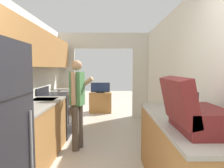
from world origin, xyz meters
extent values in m
cube|color=silver|center=(-1.33, 1.81, 1.25)|extent=(0.06, 7.22, 2.50)
cube|color=#9E6B38|center=(-1.14, 2.84, 1.84)|extent=(0.32, 3.53, 0.67)
cube|color=silver|center=(1.33, 1.81, 1.25)|extent=(0.06, 7.22, 2.50)
cube|color=silver|center=(-1.17, 4.85, 1.02)|extent=(0.65, 0.06, 2.05)
cube|color=silver|center=(1.17, 4.85, 1.02)|extent=(0.65, 0.06, 2.05)
cube|color=silver|center=(0.00, 4.85, 2.27)|extent=(3.00, 0.06, 0.45)
cube|color=#9E6B38|center=(-1.00, 2.01, 0.44)|extent=(0.60, 1.88, 0.89)
cube|color=gray|center=(-1.00, 2.01, 0.91)|extent=(0.62, 1.89, 0.03)
cube|color=#9E6B38|center=(-1.00, 4.16, 0.44)|extent=(0.60, 0.90, 0.89)
cube|color=gray|center=(-1.00, 4.16, 0.91)|extent=(0.62, 0.91, 0.03)
cube|color=#9EA3A8|center=(-1.00, 2.58, 0.92)|extent=(0.42, 0.44, 0.00)
cube|color=#9E6B38|center=(1.00, 1.20, 0.44)|extent=(0.60, 1.93, 0.89)
cube|color=gray|center=(1.00, 1.20, 0.91)|extent=(0.62, 1.95, 0.03)
cube|color=black|center=(-0.59, 0.68, 1.24)|extent=(0.01, 0.71, 0.01)
cylinder|color=#99999E|center=(-0.58, 0.92, 0.72)|extent=(0.02, 0.02, 0.69)
cube|color=black|center=(-0.99, 3.33, 0.46)|extent=(0.62, 0.76, 0.92)
cube|color=black|center=(-0.67, 3.33, 0.46)|extent=(0.01, 0.51, 0.28)
cylinder|color=#B7B7BC|center=(-0.65, 3.33, 0.69)|extent=(0.02, 0.60, 0.02)
cube|color=black|center=(-1.28, 3.33, 0.99)|extent=(0.04, 0.76, 0.14)
cylinder|color=#232328|center=(-0.86, 3.16, 0.92)|extent=(0.16, 0.16, 0.01)
cylinder|color=#232328|center=(-0.86, 3.50, 0.92)|extent=(0.16, 0.16, 0.01)
cylinder|color=#232328|center=(-1.11, 3.16, 0.92)|extent=(0.16, 0.16, 0.01)
cylinder|color=#232328|center=(-1.11, 3.50, 0.92)|extent=(0.16, 0.16, 0.01)
cylinder|color=#4C4238|center=(-0.43, 2.50, 0.41)|extent=(0.16, 0.16, 0.81)
cylinder|color=#4C4238|center=(-0.38, 2.67, 0.41)|extent=(0.16, 0.16, 0.81)
cube|color=#4C844C|center=(-0.40, 2.58, 1.12)|extent=(0.26, 0.26, 0.61)
cylinder|color=tan|center=(-0.44, 2.44, 1.13)|extent=(0.10, 0.10, 0.58)
cylinder|color=tan|center=(-0.36, 2.72, 1.13)|extent=(0.52, 0.22, 0.40)
sphere|color=tan|center=(-0.40, 2.58, 1.53)|extent=(0.19, 0.19, 0.19)
cube|color=#5B1919|center=(1.00, 0.73, 1.03)|extent=(0.39, 0.60, 0.21)
cube|color=#5B1919|center=(0.79, 0.73, 1.20)|extent=(0.19, 0.60, 0.40)
cube|color=#2D2D33|center=(1.00, 1.04, 1.18)|extent=(0.23, 0.02, 0.10)
cube|color=#9E6B38|center=(-0.14, 5.65, 0.34)|extent=(0.73, 0.42, 0.67)
cube|color=black|center=(-0.14, 5.61, 0.68)|extent=(0.27, 0.16, 0.02)
cube|color=black|center=(-0.14, 5.61, 0.85)|extent=(0.62, 0.04, 0.31)
cube|color=navy|center=(-0.14, 5.58, 0.85)|extent=(0.57, 0.01, 0.28)
cube|color=#B7B7BC|center=(-1.04, 3.97, 0.93)|extent=(0.06, 0.19, 0.00)
cube|color=black|center=(-1.04, 3.83, 0.93)|extent=(0.04, 0.11, 0.02)
camera|label=1|loc=(0.20, -1.00, 1.48)|focal=32.00mm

